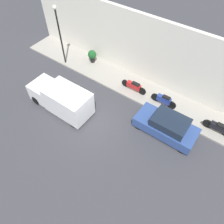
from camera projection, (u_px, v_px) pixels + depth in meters
ground_plane at (89, 121)px, 14.75m from camera, size 60.00×60.00×0.00m
sidewalk at (126, 83)px, 17.06m from camera, size 2.49×19.54×0.13m
building_facade at (138, 47)px, 15.88m from camera, size 0.30×19.54×5.09m
parked_car at (167, 126)px, 13.66m from camera, size 1.75×3.91×1.44m
delivery_van at (61, 98)px, 14.74m from camera, size 1.81×4.62×1.98m
motorcycle_red at (134, 86)px, 16.13m from camera, size 0.30×2.06×0.77m
motorcycle_black at (218, 127)px, 13.73m from camera, size 0.30×1.88×0.78m
motorcycle_blue at (164, 100)px, 15.21m from camera, size 0.30×1.89×0.84m
streetlamp at (59, 29)px, 16.30m from camera, size 0.31×0.31×4.81m
potted_plant at (92, 55)px, 18.16m from camera, size 0.70×0.70×1.08m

